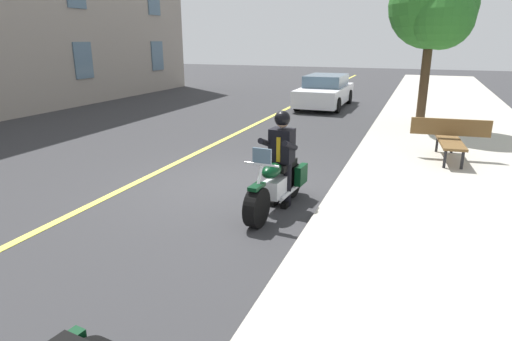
{
  "coord_description": "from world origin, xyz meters",
  "views": [
    {
      "loc": [
        7.71,
        3.48,
        2.92
      ],
      "look_at": [
        1.09,
        0.93,
        0.75
      ],
      "focal_mm": 30.19,
      "sensor_mm": 36.0,
      "label": 1
    }
  ],
  "objects_px": {
    "motorcycle_main": "(277,185)",
    "bench_sidewalk": "(450,136)",
    "rider_main": "(282,150)",
    "street_tree_curbside": "(435,9)",
    "car_silver": "(325,91)"
  },
  "relations": [
    {
      "from": "car_silver",
      "to": "bench_sidewalk",
      "type": "distance_m",
      "value": 9.49
    },
    {
      "from": "bench_sidewalk",
      "to": "street_tree_curbside",
      "type": "distance_m",
      "value": 4.82
    },
    {
      "from": "motorcycle_main",
      "to": "street_tree_curbside",
      "type": "xyz_separation_m",
      "value": [
        -7.81,
        2.32,
        3.33
      ]
    },
    {
      "from": "motorcycle_main",
      "to": "rider_main",
      "type": "xyz_separation_m",
      "value": [
        -0.19,
        0.01,
        0.58
      ]
    },
    {
      "from": "rider_main",
      "to": "car_silver",
      "type": "bearing_deg",
      "value": -171.3
    },
    {
      "from": "car_silver",
      "to": "bench_sidewalk",
      "type": "xyz_separation_m",
      "value": [
        8.18,
        4.8,
        0.02
      ]
    },
    {
      "from": "bench_sidewalk",
      "to": "car_silver",
      "type": "bearing_deg",
      "value": -149.58
    },
    {
      "from": "motorcycle_main",
      "to": "bench_sidewalk",
      "type": "distance_m",
      "value": 5.11
    },
    {
      "from": "rider_main",
      "to": "street_tree_curbside",
      "type": "xyz_separation_m",
      "value": [
        -7.62,
        2.31,
        2.75
      ]
    },
    {
      "from": "motorcycle_main",
      "to": "car_silver",
      "type": "distance_m",
      "value": 12.48
    },
    {
      "from": "bench_sidewalk",
      "to": "street_tree_curbside",
      "type": "relative_size",
      "value": 0.36
    },
    {
      "from": "motorcycle_main",
      "to": "bench_sidewalk",
      "type": "bearing_deg",
      "value": 144.59
    },
    {
      "from": "motorcycle_main",
      "to": "car_silver",
      "type": "bearing_deg",
      "value": -171.48
    },
    {
      "from": "rider_main",
      "to": "bench_sidewalk",
      "type": "distance_m",
      "value": 4.95
    },
    {
      "from": "rider_main",
      "to": "street_tree_curbside",
      "type": "relative_size",
      "value": 0.34
    }
  ]
}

